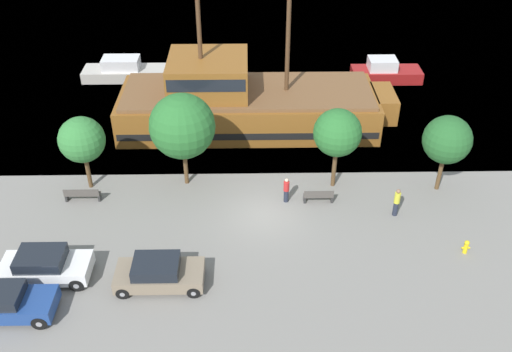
% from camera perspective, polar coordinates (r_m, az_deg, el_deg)
% --- Properties ---
extents(ground_plane, '(160.00, 160.00, 0.00)m').
position_cam_1_polar(ground_plane, '(30.95, 0.83, -3.93)').
color(ground_plane, gray).
extents(pirate_ship, '(18.27, 6.04, 10.27)m').
position_cam_1_polar(pirate_ship, '(38.30, -1.26, 7.40)').
color(pirate_ship, brown).
rests_on(pirate_ship, water_surface).
extents(moored_boat_dockside, '(5.35, 2.10, 1.78)m').
position_cam_1_polar(moored_boat_dockside, '(46.35, 12.80, 10.10)').
color(moored_boat_dockside, maroon).
rests_on(moored_boat_dockside, water_surface).
extents(moored_boat_outer, '(7.10, 2.17, 1.73)m').
position_cam_1_polar(moored_boat_outer, '(46.62, -12.76, 10.22)').
color(moored_boat_outer, '#B7B2A8').
rests_on(moored_boat_outer, water_surface).
extents(parked_car_curb_front, '(4.14, 1.91, 1.51)m').
position_cam_1_polar(parked_car_curb_front, '(28.64, -20.38, -8.43)').
color(parked_car_curb_front, white).
rests_on(parked_car_curb_front, ground_plane).
extents(parked_car_curb_mid, '(4.07, 1.91, 1.41)m').
position_cam_1_polar(parked_car_curb_mid, '(27.00, -9.69, -9.56)').
color(parked_car_curb_mid, '#7F705B').
rests_on(parked_car_curb_mid, ground_plane).
extents(fire_hydrant, '(0.42, 0.25, 0.76)m').
position_cam_1_polar(fire_hydrant, '(30.25, 20.27, -6.61)').
color(fire_hydrant, yellow).
rests_on(fire_hydrant, ground_plane).
extents(bench_promenade_east, '(1.95, 0.45, 0.85)m').
position_cam_1_polar(bench_promenade_east, '(33.13, -16.99, -1.77)').
color(bench_promenade_east, '#4C4742').
rests_on(bench_promenade_east, ground_plane).
extents(bench_promenade_west, '(1.64, 0.45, 0.85)m').
position_cam_1_polar(bench_promenade_west, '(31.78, 6.27, -2.00)').
color(bench_promenade_west, '#4C4742').
rests_on(bench_promenade_west, ground_plane).
extents(pedestrian_walking_near, '(0.32, 0.32, 1.53)m').
position_cam_1_polar(pedestrian_walking_near, '(31.52, 3.05, -1.41)').
color(pedestrian_walking_near, '#232838').
rests_on(pedestrian_walking_near, ground_plane).
extents(pedestrian_walking_far, '(0.32, 0.32, 1.69)m').
position_cam_1_polar(pedestrian_walking_far, '(31.36, 13.88, -2.55)').
color(pedestrian_walking_far, '#232838').
rests_on(pedestrian_walking_far, ground_plane).
extents(tree_row_east, '(2.57, 2.57, 4.45)m').
position_cam_1_polar(tree_row_east, '(32.76, -17.03, 3.47)').
color(tree_row_east, brown).
rests_on(tree_row_east, ground_plane).
extents(tree_row_mideast, '(3.66, 3.66, 5.63)m').
position_cam_1_polar(tree_row_mideast, '(31.61, -7.39, 4.95)').
color(tree_row_mideast, brown).
rests_on(tree_row_mideast, ground_plane).
extents(tree_row_midwest, '(2.68, 2.68, 4.87)m').
position_cam_1_polar(tree_row_midwest, '(31.58, 8.15, 4.28)').
color(tree_row_midwest, brown).
rests_on(tree_row_midwest, ground_plane).
extents(tree_row_west, '(2.68, 2.68, 4.62)m').
position_cam_1_polar(tree_row_west, '(32.81, 18.58, 3.44)').
color(tree_row_west, brown).
rests_on(tree_row_west, ground_plane).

